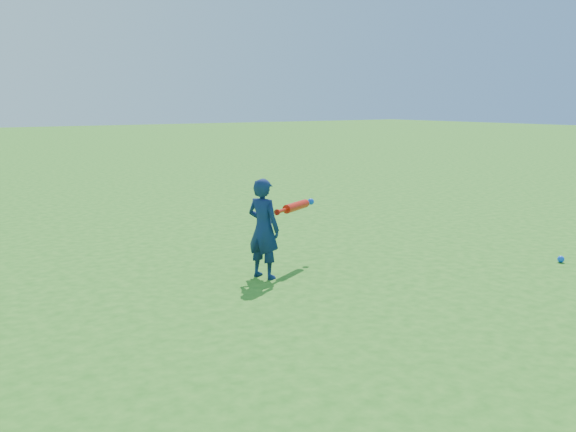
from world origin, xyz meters
name	(u,v)px	position (x,y,z in m)	size (l,w,h in m)	color
ground	(231,281)	(0.00, 0.00, 0.00)	(80.00, 80.00, 0.00)	#27701A
child	(263,229)	(0.32, -0.07, 0.48)	(0.35, 0.23, 0.96)	#11204F
ground_ball_blue	(561,259)	(3.20, -1.34, 0.04)	(0.07, 0.07, 0.07)	blue
bat_swing	(298,206)	(0.89, 0.18, 0.61)	(0.72, 0.41, 0.09)	red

